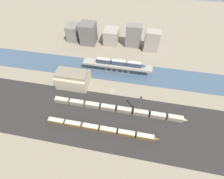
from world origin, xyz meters
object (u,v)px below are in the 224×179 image
at_px(train_on_bridge, 120,63).
at_px(train_yard_near, 101,129).
at_px(signal_tower, 139,105).
at_px(warehouse_building, 73,79).
at_px(train_yard_mid, 118,109).

relative_size(train_on_bridge, train_yard_near, 0.57).
bearing_deg(signal_tower, warehouse_building, 162.02).
height_order(train_on_bridge, train_yard_mid, train_on_bridge).
distance_m(train_on_bridge, warehouse_building, 39.36).
height_order(train_on_bridge, signal_tower, signal_tower).
bearing_deg(warehouse_building, train_yard_mid, -25.33).
height_order(train_yard_mid, warehouse_building, warehouse_building).
height_order(train_on_bridge, warehouse_building, warehouse_building).
bearing_deg(train_yard_near, warehouse_building, 131.50).
height_order(warehouse_building, signal_tower, signal_tower).
bearing_deg(train_yard_mid, train_on_bridge, 96.58).
xyz_separation_m(train_yard_near, warehouse_building, (-29.96, 33.86, 4.22)).
height_order(train_yard_near, warehouse_building, warehouse_building).
distance_m(train_yard_mid, signal_tower, 15.04).
relative_size(train_yard_mid, warehouse_building, 3.80).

